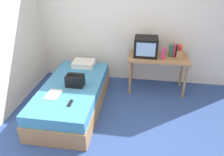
# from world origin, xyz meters

# --- Properties ---
(ground_plane) EXTENTS (8.00, 8.00, 0.00)m
(ground_plane) POSITION_xyz_m (0.00, 0.00, 0.00)
(ground_plane) COLOR #2D4784
(wall_back) EXTENTS (5.20, 0.10, 2.60)m
(wall_back) POSITION_xyz_m (0.00, 2.00, 1.30)
(wall_back) COLOR silver
(wall_back) RESTS_ON ground
(bed) EXTENTS (1.00, 2.00, 0.48)m
(bed) POSITION_xyz_m (-0.92, 0.70, 0.24)
(bed) COLOR #9E754C
(bed) RESTS_ON ground
(desk) EXTENTS (1.16, 0.60, 0.74)m
(desk) POSITION_xyz_m (0.57, 1.57, 0.65)
(desk) COLOR #9E754C
(desk) RESTS_ON ground
(tv) EXTENTS (0.44, 0.39, 0.36)m
(tv) POSITION_xyz_m (0.31, 1.58, 0.92)
(tv) COLOR black
(tv) RESTS_ON desk
(water_bottle) EXTENTS (0.06, 0.06, 0.23)m
(water_bottle) POSITION_xyz_m (0.64, 1.44, 0.86)
(water_bottle) COLOR #E53372
(water_bottle) RESTS_ON desk
(book_row) EXTENTS (0.24, 0.17, 0.24)m
(book_row) POSITION_xyz_m (0.88, 1.65, 0.85)
(book_row) COLOR #337F47
(book_row) RESTS_ON desk
(picture_frame) EXTENTS (0.11, 0.02, 0.16)m
(picture_frame) POSITION_xyz_m (0.93, 1.46, 0.83)
(picture_frame) COLOR #9E754C
(picture_frame) RESTS_ON desk
(pillow) EXTENTS (0.43, 0.35, 0.11)m
(pillow) POSITION_xyz_m (-0.91, 1.47, 0.53)
(pillow) COLOR silver
(pillow) RESTS_ON bed
(handbag) EXTENTS (0.30, 0.20, 0.23)m
(handbag) POSITION_xyz_m (-0.84, 0.68, 0.58)
(handbag) COLOR black
(handbag) RESTS_ON bed
(magazine) EXTENTS (0.21, 0.29, 0.01)m
(magazine) POSITION_xyz_m (-1.11, 0.35, 0.48)
(magazine) COLOR white
(magazine) RESTS_ON bed
(remote_dark) EXTENTS (0.04, 0.16, 0.02)m
(remote_dark) POSITION_xyz_m (-0.76, 0.15, 0.49)
(remote_dark) COLOR black
(remote_dark) RESTS_ON bed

